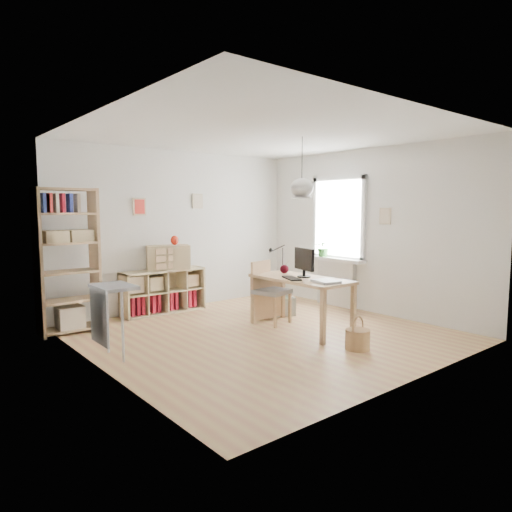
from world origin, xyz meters
TOP-DOWN VIEW (x-y plane):
  - ground at (0.00, 0.00)m, footprint 4.50×4.50m
  - room_shell at (0.55, -0.15)m, footprint 4.50×4.50m
  - window_unit at (2.23, 0.60)m, footprint 0.07×1.16m
  - radiator at (2.19, 0.60)m, footprint 0.10×0.80m
  - windowsill at (2.14, 0.60)m, footprint 0.22×1.20m
  - desk at (0.55, -0.15)m, footprint 0.70×1.50m
  - cube_shelf at (-0.47, 2.08)m, footprint 1.40×0.38m
  - tall_bookshelf at (-2.04, 1.80)m, footprint 0.80×0.38m
  - side_table at (-2.04, 0.35)m, footprint 0.40×0.55m
  - chair at (0.45, 0.43)m, footprint 0.55×0.55m
  - wicker_basket at (0.44, -1.25)m, footprint 0.30×0.30m
  - storage_chest at (0.90, 0.81)m, footprint 0.77×0.81m
  - monitor at (0.61, -0.15)m, footprint 0.19×0.47m
  - keyboard at (0.36, -0.16)m, footprint 0.30×0.43m
  - task_lamp at (0.64, 0.47)m, footprint 0.36×0.13m
  - yarn_ball at (0.65, 0.30)m, footprint 0.13×0.13m
  - paper_tray at (0.49, -0.68)m, footprint 0.33×0.38m
  - drawer_chest at (-0.35, 2.04)m, footprint 0.76×0.55m
  - red_vase at (-0.23, 2.04)m, footprint 0.13×0.13m
  - potted_plant at (2.12, 0.86)m, footprint 0.35×0.32m

SIDE VIEW (x-z plane):
  - ground at x=0.00m, z-range 0.00..0.00m
  - wicker_basket at x=0.44m, z-range -0.07..0.34m
  - storage_chest at x=0.90m, z-range -0.11..0.50m
  - cube_shelf at x=-0.47m, z-range -0.06..0.66m
  - radiator at x=2.19m, z-range 0.00..0.80m
  - chair at x=0.45m, z-range 0.07..1.00m
  - desk at x=0.55m, z-range 0.28..1.03m
  - side_table at x=-2.04m, z-range 0.24..1.09m
  - keyboard at x=0.36m, z-range 0.75..0.77m
  - paper_tray at x=0.49m, z-range 0.75..0.78m
  - yarn_ball at x=0.65m, z-range 0.75..0.88m
  - windowsill at x=2.14m, z-range 0.80..0.86m
  - drawer_chest at x=-0.35m, z-range 0.72..1.12m
  - monitor at x=0.61m, z-range 0.78..1.19m
  - task_lamp at x=0.64m, z-range 0.82..1.20m
  - potted_plant at x=2.12m, z-range 0.86..1.20m
  - tall_bookshelf at x=-2.04m, z-range 0.09..2.09m
  - red_vase at x=-0.23m, z-range 1.12..1.27m
  - window_unit at x=2.23m, z-range 0.82..2.28m
  - room_shell at x=0.55m, z-range -0.25..4.25m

